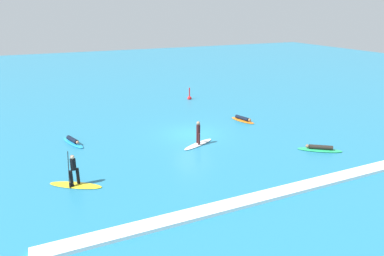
{
  "coord_description": "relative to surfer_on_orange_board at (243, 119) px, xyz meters",
  "views": [
    {
      "loc": [
        -10.5,
        -23.04,
        9.14
      ],
      "look_at": [
        0.0,
        0.0,
        0.5
      ],
      "focal_mm": 32.66,
      "sensor_mm": 36.0,
      "label": 1
    }
  ],
  "objects": [
    {
      "name": "ground_plane",
      "position": [
        -5.39,
        -1.25,
        -0.14
      ],
      "size": [
        120.0,
        120.0,
        0.0
      ],
      "primitive_type": "plane",
      "color": "teal",
      "rests_on": "ground"
    },
    {
      "name": "surfer_on_yellow_board",
      "position": [
        -14.63,
        -6.17,
        0.32
      ],
      "size": [
        2.91,
        2.28,
        2.11
      ],
      "rotation": [
        0.0,
        0.0,
        2.55
      ],
      "color": "yellow",
      "rests_on": "ground_plane"
    },
    {
      "name": "surfer_on_orange_board",
      "position": [
        0.0,
        0.0,
        0.0
      ],
      "size": [
        1.42,
        2.57,
        0.39
      ],
      "rotation": [
        0.0,
        0.0,
        4.99
      ],
      "color": "orange",
      "rests_on": "ground_plane"
    },
    {
      "name": "surfer_on_blue_board",
      "position": [
        -13.98,
        0.53,
        0.01
      ],
      "size": [
        1.51,
        2.93,
        0.42
      ],
      "rotation": [
        0.0,
        0.0,
        5.04
      ],
      "color": "#1E8CD1",
      "rests_on": "ground_plane"
    },
    {
      "name": "marker_buoy",
      "position": [
        -1.06,
        8.89,
        0.05
      ],
      "size": [
        0.45,
        0.45,
        1.36
      ],
      "color": "red",
      "rests_on": "ground_plane"
    },
    {
      "name": "wave_crest",
      "position": [
        -5.39,
        -11.53,
        -0.05
      ],
      "size": [
        23.26,
        0.9,
        0.18
      ],
      "primitive_type": "cube",
      "color": "white",
      "rests_on": "ground_plane"
    },
    {
      "name": "surfer_on_green_board",
      "position": [
        1.17,
        -7.86,
        -0.01
      ],
      "size": [
        2.82,
        2.3,
        0.4
      ],
      "rotation": [
        0.0,
        0.0,
        2.53
      ],
      "color": "#23B266",
      "rests_on": "ground_plane"
    },
    {
      "name": "surfer_on_white_board",
      "position": [
        -5.92,
        -3.47,
        0.28
      ],
      "size": [
        2.86,
        1.72,
        1.75
      ],
      "rotation": [
        0.0,
        0.0,
        3.57
      ],
      "color": "white",
      "rests_on": "ground_plane"
    }
  ]
}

